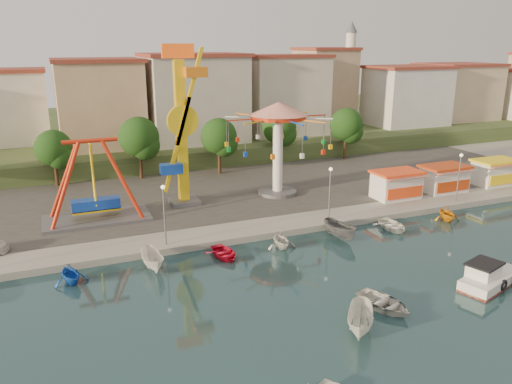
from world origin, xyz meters
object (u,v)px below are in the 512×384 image
pirate_ship_ride (94,182)px  kamikaze_tower (183,130)px  cabin_motorboat (489,279)px  rowboat_a (384,303)px  wave_swinger (278,128)px  skiff (361,320)px

pirate_ship_ride → kamikaze_tower: bearing=9.2°
cabin_motorboat → rowboat_a: size_ratio=1.51×
kamikaze_tower → wave_swinger: size_ratio=1.42×
kamikaze_tower → rowboat_a: (6.81, -25.47, -8.17)m
wave_swinger → rowboat_a: wave_swinger is taller
kamikaze_tower → wave_swinger: kamikaze_tower is taller
pirate_ship_ride → wave_swinger: size_ratio=0.86×
wave_swinger → skiff: 28.83m
skiff → cabin_motorboat: bearing=44.3°
kamikaze_tower → rowboat_a: size_ratio=4.05×
wave_swinger → kamikaze_tower: bearing=178.5°
kamikaze_tower → wave_swinger: 10.62m
kamikaze_tower → rowboat_a: 27.60m
wave_swinger → cabin_motorboat: (5.39, -25.38, -7.66)m
pirate_ship_ride → cabin_motorboat: size_ratio=1.63×
rowboat_a → pirate_ship_ride: bearing=108.3°
kamikaze_tower → cabin_motorboat: (16.00, -25.65, -8.05)m
cabin_motorboat → rowboat_a: 9.19m
rowboat_a → wave_swinger: bearing=65.8°
kamikaze_tower → wave_swinger: bearing=-1.5°
rowboat_a → skiff: 3.59m
kamikaze_tower → cabin_motorboat: size_ratio=2.69×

